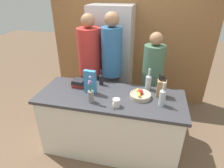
% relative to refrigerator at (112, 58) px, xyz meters
% --- Properties ---
extents(ground_plane, '(14.00, 14.00, 0.00)m').
position_rel_refrigerator_xyz_m(ground_plane, '(0.27, -1.22, -0.94)').
color(ground_plane, brown).
extents(kitchen_island, '(1.89, 0.74, 0.88)m').
position_rel_refrigerator_xyz_m(kitchen_island, '(0.27, -1.22, -0.49)').
color(kitchen_island, silver).
rests_on(kitchen_island, ground_plane).
extents(back_wall_wood, '(3.09, 0.12, 2.60)m').
position_rel_refrigerator_xyz_m(back_wall_wood, '(0.27, 0.36, 0.36)').
color(back_wall_wood, olive).
rests_on(back_wall_wood, ground_plane).
extents(refrigerator, '(0.74, 0.63, 1.87)m').
position_rel_refrigerator_xyz_m(refrigerator, '(0.00, 0.00, 0.00)').
color(refrigerator, '#B7B7BC').
rests_on(refrigerator, ground_plane).
extents(fruit_bowl, '(0.27, 0.27, 0.11)m').
position_rel_refrigerator_xyz_m(fruit_bowl, '(0.65, -1.18, -0.02)').
color(fruit_bowl, tan).
rests_on(fruit_bowl, kitchen_island).
extents(knife_block, '(0.11, 0.09, 0.30)m').
position_rel_refrigerator_xyz_m(knife_block, '(0.89, -1.08, 0.06)').
color(knife_block, '#A87A4C').
rests_on(knife_block, kitchen_island).
extents(flower_vase, '(0.07, 0.07, 0.34)m').
position_rel_refrigerator_xyz_m(flower_vase, '(0.07, -1.41, 0.07)').
color(flower_vase, gray).
rests_on(flower_vase, kitchen_island).
extents(cereal_box, '(0.16, 0.08, 0.31)m').
position_rel_refrigerator_xyz_m(cereal_box, '(-0.01, -1.20, 0.10)').
color(cereal_box, teal).
rests_on(cereal_box, kitchen_island).
extents(coffee_mug, '(0.09, 0.12, 0.10)m').
position_rel_refrigerator_xyz_m(coffee_mug, '(0.39, -1.44, -0.01)').
color(coffee_mug, silver).
rests_on(coffee_mug, kitchen_island).
extents(book_stack, '(0.19, 0.17, 0.10)m').
position_rel_refrigerator_xyz_m(book_stack, '(-0.22, -1.08, -0.00)').
color(book_stack, maroon).
rests_on(book_stack, kitchen_island).
extents(bottle_oil, '(0.08, 0.08, 0.30)m').
position_rel_refrigerator_xyz_m(bottle_oil, '(0.91, -1.30, 0.06)').
color(bottle_oil, '#B2BCC1').
rests_on(bottle_oil, kitchen_island).
extents(bottle_vinegar, '(0.08, 0.08, 0.30)m').
position_rel_refrigerator_xyz_m(bottle_vinegar, '(0.72, -0.94, 0.06)').
color(bottle_vinegar, '#B2BCC1').
rests_on(bottle_vinegar, kitchen_island).
extents(bottle_wine, '(0.06, 0.06, 0.22)m').
position_rel_refrigerator_xyz_m(bottle_wine, '(0.07, -0.95, 0.03)').
color(bottle_wine, black).
rests_on(bottle_wine, kitchen_island).
extents(person_at_sink, '(0.37, 0.37, 1.79)m').
position_rel_refrigerator_xyz_m(person_at_sink, '(-0.23, -0.55, 0.07)').
color(person_at_sink, '#383842').
rests_on(person_at_sink, ground_plane).
extents(person_in_blue, '(0.31, 0.31, 1.83)m').
position_rel_refrigerator_xyz_m(person_in_blue, '(0.14, -0.58, 0.11)').
color(person_in_blue, '#383842').
rests_on(person_in_blue, ground_plane).
extents(person_in_red_tee, '(0.31, 0.31, 1.58)m').
position_rel_refrigerator_xyz_m(person_in_red_tee, '(0.77, -0.60, -0.04)').
color(person_in_red_tee, '#383842').
rests_on(person_in_red_tee, ground_plane).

